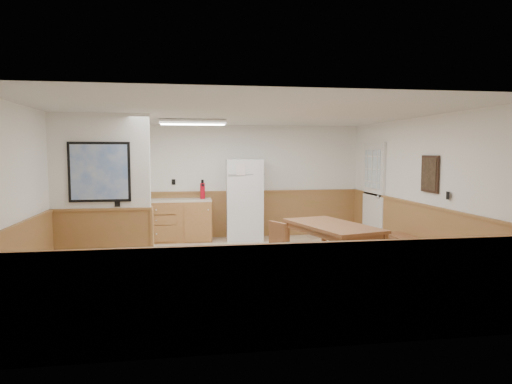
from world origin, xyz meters
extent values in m
plane|color=beige|center=(0.00, 0.00, 0.00)|extent=(6.00, 6.00, 0.00)
cube|color=silver|center=(0.00, 0.00, 2.50)|extent=(6.00, 6.00, 0.02)
cube|color=white|center=(0.00, 3.00, 1.25)|extent=(6.00, 0.02, 2.50)
cube|color=white|center=(3.00, 0.00, 1.25)|extent=(0.02, 6.00, 2.50)
cube|color=white|center=(-3.00, 0.00, 1.25)|extent=(0.02, 6.00, 2.50)
cube|color=#A06740|center=(0.00, 2.98, 0.50)|extent=(6.00, 0.04, 1.00)
cube|color=#A06740|center=(2.98, 0.00, 0.50)|extent=(0.04, 6.00, 1.00)
cube|color=#A06740|center=(-2.98, 0.00, 0.50)|extent=(0.04, 6.00, 1.00)
cube|color=white|center=(-2.25, 0.20, 1.75)|extent=(1.50, 0.15, 1.50)
cube|color=#A06740|center=(-2.25, 0.20, 0.50)|extent=(1.50, 0.17, 1.00)
cube|color=black|center=(-2.25, 0.10, 1.60)|extent=(0.92, 0.03, 0.92)
cube|color=silver|center=(-2.25, 0.09, 1.60)|extent=(0.84, 0.01, 0.84)
cube|color=#A66D3B|center=(-1.10, 2.68, 0.43)|extent=(1.40, 0.60, 0.86)
cube|color=#A66D3B|center=(-2.57, 2.68, 0.43)|extent=(0.06, 0.60, 0.86)
cube|color=#A66D3B|center=(-1.83, 2.68, 0.43)|extent=(0.06, 0.60, 0.86)
cube|color=beige|center=(-1.50, 2.68, 0.88)|extent=(2.20, 0.60, 0.04)
cube|color=beige|center=(-1.50, 2.98, 0.95)|extent=(2.20, 0.02, 0.10)
cube|color=white|center=(2.97, 1.90, 1.02)|extent=(0.05, 1.02, 2.15)
cube|color=white|center=(2.96, 1.90, 1.02)|extent=(0.04, 0.90, 2.05)
cube|color=silver|center=(2.94, 1.90, 1.55)|extent=(0.02, 0.76, 0.80)
cube|color=white|center=(-2.10, 2.98, 1.55)|extent=(0.80, 0.03, 1.00)
cube|color=silver|center=(-2.10, 2.96, 1.55)|extent=(0.70, 0.01, 0.90)
cube|color=black|center=(2.97, -0.30, 1.55)|extent=(0.03, 0.50, 0.60)
cube|color=black|center=(2.95, -0.30, 1.55)|extent=(0.01, 0.42, 0.52)
cube|color=white|center=(-0.80, 1.30, 2.45)|extent=(1.20, 0.30, 0.08)
cube|color=white|center=(-0.80, 1.30, 2.40)|extent=(1.15, 0.25, 0.01)
cube|color=silver|center=(0.32, 2.63, 0.88)|extent=(0.82, 0.75, 1.75)
cube|color=silver|center=(0.63, 2.27, 1.59)|extent=(0.03, 0.02, 0.23)
cube|color=silver|center=(0.63, 2.27, 1.05)|extent=(0.03, 0.02, 0.41)
cube|color=#A9683E|center=(1.37, -0.19, 0.72)|extent=(1.32, 1.93, 0.05)
cube|color=#A9683E|center=(1.37, -0.19, 0.65)|extent=(1.19, 1.81, 0.10)
cube|color=#A9683E|center=(1.22, -1.08, 0.35)|extent=(0.09, 0.09, 0.70)
cube|color=#A9683E|center=(0.79, 0.50, 0.35)|extent=(0.09, 0.09, 0.70)
cube|color=#A9683E|center=(1.96, -0.88, 0.35)|extent=(0.09, 0.09, 0.70)
cube|color=#A9683E|center=(1.52, 0.70, 0.35)|extent=(0.09, 0.09, 0.70)
cube|color=#A9683E|center=(2.77, -0.20, 0.42)|extent=(0.41, 1.64, 0.05)
cube|color=#A9683E|center=(2.77, -0.96, 0.20)|extent=(0.34, 0.07, 0.40)
cube|color=#A9683E|center=(2.77, 0.57, 0.20)|extent=(0.34, 0.07, 0.40)
cube|color=#A9683E|center=(0.57, -0.41, 0.42)|extent=(0.53, 0.53, 0.06)
cube|color=#0D4140|center=(0.57, -0.41, 0.47)|extent=(0.47, 0.47, 0.03)
cube|color=#A9683E|center=(0.41, -0.48, 0.65)|extent=(0.21, 0.38, 0.40)
cube|color=#0D4140|center=(0.26, -0.55, 0.65)|extent=(0.16, 0.31, 0.34)
cube|color=#A9683E|center=(0.48, -0.63, 0.20)|extent=(0.05, 0.05, 0.39)
cube|color=#A9683E|center=(0.34, -0.33, 0.20)|extent=(0.05, 0.05, 0.39)
cube|color=#A9683E|center=(0.79, -0.49, 0.20)|extent=(0.05, 0.05, 0.39)
cube|color=#A9683E|center=(0.65, -0.18, 0.20)|extent=(0.05, 0.05, 0.39)
cylinder|color=red|center=(-0.58, 2.69, 1.07)|extent=(0.11, 0.11, 0.34)
cylinder|color=black|center=(-0.58, 2.69, 1.28)|extent=(0.06, 0.06, 0.08)
cylinder|color=#1A922E|center=(-2.33, 2.64, 1.00)|extent=(0.08, 0.08, 0.20)
camera|label=1|loc=(-0.98, -7.15, 1.90)|focal=32.00mm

